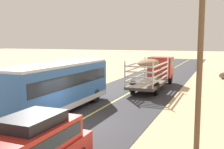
# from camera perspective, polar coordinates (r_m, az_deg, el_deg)

# --- Properties ---
(ground_plane) EXTENTS (240.00, 240.00, 0.00)m
(ground_plane) POSITION_cam_1_polar(r_m,az_deg,el_deg) (15.33, -8.49, -10.64)
(ground_plane) COLOR #CCB284
(road_surface) EXTENTS (8.00, 120.00, 0.02)m
(road_surface) POSITION_cam_1_polar(r_m,az_deg,el_deg) (15.33, -8.49, -10.60)
(road_surface) COLOR #2D2D33
(road_surface) RESTS_ON ground
(road_centre_line) EXTENTS (0.16, 117.60, 0.00)m
(road_centre_line) POSITION_cam_1_polar(r_m,az_deg,el_deg) (15.32, -8.49, -10.56)
(road_centre_line) COLOR #D8CC4C
(road_centre_line) RESTS_ON road_surface
(suv_near) EXTENTS (1.90, 4.62, 2.29)m
(suv_near) POSITION_cam_1_polar(r_m,az_deg,el_deg) (9.40, -16.31, -15.05)
(suv_near) COLOR #B2261E
(suv_near) RESTS_ON road_surface
(livestock_truck) EXTENTS (2.53, 9.70, 3.02)m
(livestock_truck) POSITION_cam_1_polar(r_m,az_deg,el_deg) (27.99, 9.42, 1.14)
(livestock_truck) COLOR #B2332D
(livestock_truck) RESTS_ON road_surface
(bus) EXTENTS (2.54, 10.00, 3.21)m
(bus) POSITION_cam_1_polar(r_m,az_deg,el_deg) (18.02, -11.33, -2.31)
(bus) COLOR #3872C6
(bus) RESTS_ON road_surface
(power_pole_near) EXTENTS (2.20, 0.24, 8.55)m
(power_pole_near) POSITION_cam_1_polar(r_m,az_deg,el_deg) (11.53, 18.38, 6.35)
(power_pole_near) COLOR brown
(power_pole_near) RESTS_ON ground
(boulder_mid_field) EXTENTS (1.30, 1.00, 0.83)m
(boulder_mid_field) POSITION_cam_1_polar(r_m,az_deg,el_deg) (35.95, 22.85, -0.22)
(boulder_mid_field) COLOR #756656
(boulder_mid_field) RESTS_ON ground
(boulder_far_horizon) EXTENTS (1.53, 1.82, 1.29)m
(boulder_far_horizon) POSITION_cam_1_polar(r_m,az_deg,el_deg) (31.81, -19.86, -0.55)
(boulder_far_horizon) COLOR #84705B
(boulder_far_horizon) RESTS_ON ground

